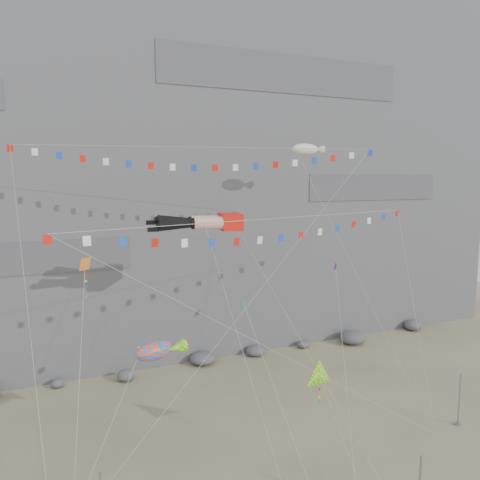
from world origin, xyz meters
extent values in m
plane|color=gray|center=(0.00, 0.00, 0.00)|extent=(120.00, 120.00, 0.00)
cube|color=slate|center=(0.00, 32.00, 25.00)|extent=(80.00, 28.00, 50.00)
cylinder|color=gray|center=(14.48, -2.22, 2.11)|extent=(0.12, 0.12, 4.22)
cube|color=red|center=(-0.89, 6.95, 15.66)|extent=(1.88, 2.40, 1.30)
cylinder|color=#DEA08A|center=(-2.86, 6.56, 15.66)|extent=(2.31, 1.24, 0.96)
sphere|color=black|center=(-3.96, 6.70, 15.66)|extent=(0.88, 0.88, 0.88)
cone|color=black|center=(-5.25, 6.87, 15.59)|extent=(2.71, 1.14, 0.90)
cube|color=black|center=(-6.98, 7.11, 15.29)|extent=(0.89, 0.49, 0.32)
cylinder|color=#DEA08A|center=(-2.69, 7.85, 15.66)|extent=(2.31, 1.24, 0.96)
sphere|color=black|center=(-3.78, 7.99, 15.66)|extent=(0.88, 0.88, 0.88)
cone|color=black|center=(-5.08, 8.17, 15.79)|extent=(2.73, 1.14, 0.96)
cube|color=black|center=(-6.81, 8.40, 15.69)|extent=(0.89, 0.49, 0.32)
cylinder|color=gray|center=(1.29, -0.44, 7.86)|extent=(0.03, 0.03, 21.95)
cylinder|color=gray|center=(-8.42, 3.19, 10.82)|extent=(0.03, 0.03, 28.40)
cylinder|color=gray|center=(6.25, 0.19, 8.10)|extent=(0.03, 0.03, 20.37)
cube|color=gray|center=(11.81, -2.63, 0.05)|extent=(0.16, 0.16, 0.10)
cylinder|color=gray|center=(-13.13, -0.44, 6.84)|extent=(0.03, 0.03, 16.10)
cylinder|color=gray|center=(-11.64, -1.51, 4.00)|extent=(0.03, 0.03, 12.44)
cylinder|color=gray|center=(1.69, -5.22, 3.04)|extent=(0.03, 0.03, 8.74)
cylinder|color=gray|center=(10.61, 5.30, 10.92)|extent=(0.03, 0.03, 25.58)
cube|color=gray|center=(12.58, -1.15, 0.05)|extent=(0.16, 0.16, 0.10)
cylinder|color=gray|center=(-2.89, -0.10, 7.85)|extent=(0.03, 0.03, 20.26)
cylinder|color=gray|center=(5.27, 0.03, 5.76)|extent=(0.03, 0.03, 18.41)
cylinder|color=gray|center=(-1.76, -3.40, 5.36)|extent=(0.03, 0.03, 13.87)
camera|label=1|loc=(-14.51, -27.07, 19.01)|focal=35.00mm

